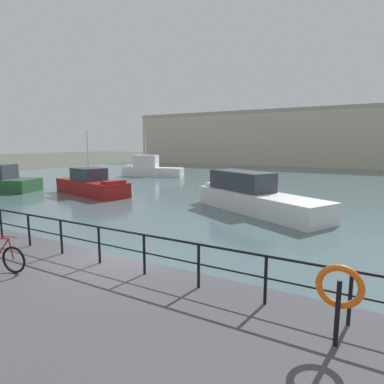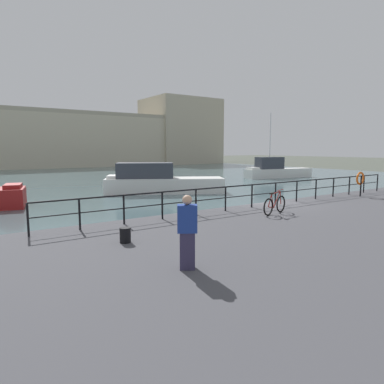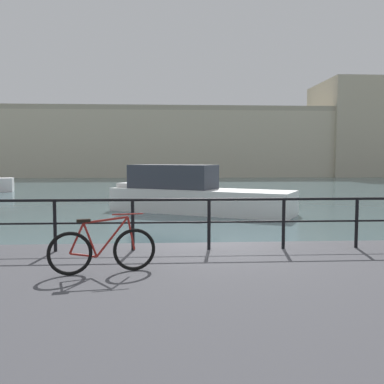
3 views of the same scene
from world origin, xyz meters
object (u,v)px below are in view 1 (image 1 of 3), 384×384
(harbor_building, at_px, (380,136))
(moored_cabin_cruiser, at_px, (5,182))
(moored_white_yacht, at_px, (150,168))
(moored_green_narrowboat, at_px, (253,196))
(life_ring_stand, at_px, (339,289))
(moored_blue_motorboat, at_px, (91,185))

(harbor_building, bearing_deg, moored_cabin_cruiser, -121.18)
(harbor_building, distance_m, moored_cabin_cruiser, 56.15)
(harbor_building, xyz_separation_m, moored_white_yacht, (-25.73, -31.18, -4.47))
(moored_green_narrowboat, bearing_deg, life_ring_stand, 142.38)
(moored_green_narrowboat, xyz_separation_m, moored_cabin_cruiser, (-21.47, -2.68, -0.11))
(life_ring_stand, bearing_deg, harbor_building, 88.32)
(life_ring_stand, bearing_deg, moored_blue_motorboat, 146.43)
(life_ring_stand, bearing_deg, moored_cabin_cruiser, 159.02)
(moored_green_narrowboat, distance_m, moored_white_yacht, 22.99)
(harbor_building, xyz_separation_m, life_ring_stand, (-1.71, -58.33, -3.70))
(moored_green_narrowboat, height_order, moored_cabin_cruiser, moored_green_narrowboat)
(moored_white_yacht, height_order, moored_cabin_cruiser, moored_white_yacht)
(moored_green_narrowboat, height_order, moored_white_yacht, moored_white_yacht)
(harbor_building, xyz_separation_m, moored_cabin_cruiser, (-28.97, -47.88, -4.64))
(moored_cabin_cruiser, relative_size, life_ring_stand, 4.12)
(harbor_building, distance_m, moored_blue_motorboat, 50.34)
(moored_green_narrowboat, distance_m, moored_blue_motorboat, 13.55)
(moored_green_narrowboat, xyz_separation_m, moored_blue_motorboat, (-13.55, -0.30, -0.11))
(moored_green_narrowboat, relative_size, moored_blue_motorboat, 1.17)
(moored_cabin_cruiser, distance_m, life_ring_stand, 29.21)
(moored_white_yacht, xyz_separation_m, moored_cabin_cruiser, (-3.24, -16.70, -0.17))
(moored_green_narrowboat, bearing_deg, moored_blue_motorboat, 29.87)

